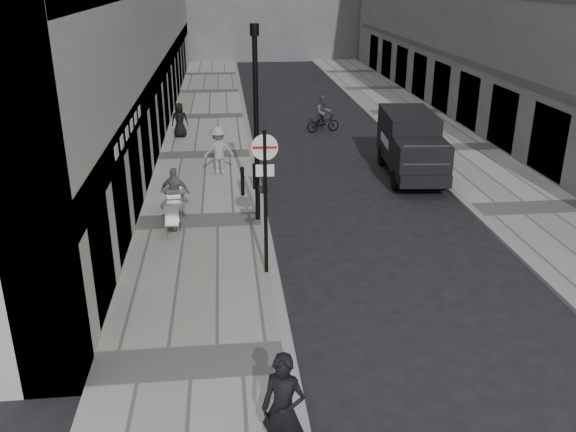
% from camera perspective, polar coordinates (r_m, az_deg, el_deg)
% --- Properties ---
extents(sidewalk, '(4.00, 60.00, 0.12)m').
position_cam_1_polar(sidewalk, '(26.84, -7.67, 5.64)').
color(sidewalk, '#ABA49A').
rests_on(sidewalk, ground).
extents(far_sidewalk, '(4.00, 60.00, 0.12)m').
position_cam_1_polar(far_sidewalk, '(28.68, 14.99, 6.14)').
color(far_sidewalk, '#ABA49A').
rests_on(far_sidewalk, ground).
extents(walking_man, '(0.84, 0.72, 1.96)m').
position_cam_1_polar(walking_man, '(9.98, -0.43, -17.68)').
color(walking_man, black).
rests_on(walking_man, sidewalk).
extents(sign_post, '(0.66, 0.10, 3.82)m').
position_cam_1_polar(sign_post, '(15.18, -2.15, 3.03)').
color(sign_post, black).
rests_on(sign_post, sidewalk).
extents(lamppost, '(0.27, 0.27, 5.99)m').
position_cam_1_polar(lamppost, '(18.51, -3.01, 9.32)').
color(lamppost, black).
rests_on(lamppost, sidewalk).
extents(bollard_near, '(0.12, 0.12, 0.91)m').
position_cam_1_polar(bollard_near, '(22.10, -3.16, 3.66)').
color(bollard_near, black).
rests_on(bollard_near, sidewalk).
extents(bollard_far, '(0.13, 0.13, 0.97)m').
position_cam_1_polar(bollard_far, '(21.51, -4.28, 3.20)').
color(bollard_far, black).
rests_on(bollard_far, sidewalk).
extents(panel_van, '(2.30, 5.21, 2.39)m').
position_cam_1_polar(panel_van, '(24.25, 11.42, 6.80)').
color(panel_van, black).
rests_on(panel_van, ground).
extents(cyclist, '(1.80, 0.98, 1.84)m').
position_cam_1_polar(cyclist, '(30.83, 3.30, 9.16)').
color(cyclist, black).
rests_on(cyclist, ground).
extents(pedestrian_a, '(1.03, 0.64, 1.63)m').
position_cam_1_polar(pedestrian_a, '(19.77, -10.52, 2.20)').
color(pedestrian_a, slate).
rests_on(pedestrian_a, sidewalk).
extents(pedestrian_b, '(1.33, 0.91, 1.89)m').
position_cam_1_polar(pedestrian_b, '(23.79, -6.51, 6.11)').
color(pedestrian_b, '#A39E96').
rests_on(pedestrian_b, sidewalk).
extents(pedestrian_c, '(0.83, 0.56, 1.64)m').
position_cam_1_polar(pedestrian_c, '(29.73, -10.10, 8.83)').
color(pedestrian_c, black).
rests_on(pedestrian_c, sidewalk).
extents(cafe_table_near, '(0.76, 1.72, 0.98)m').
position_cam_1_polar(cafe_table_near, '(18.78, -10.67, 0.08)').
color(cafe_table_near, '#A8A8AA').
rests_on(cafe_table_near, sidewalk).
extents(cafe_table_mid, '(0.68, 1.53, 0.87)m').
position_cam_1_polar(cafe_table_mid, '(20.19, -10.37, 1.51)').
color(cafe_table_mid, silver).
rests_on(cafe_table_mid, sidewalk).
extents(cafe_table_far, '(0.80, 1.79, 1.02)m').
position_cam_1_polar(cafe_table_far, '(19.94, -10.43, 1.47)').
color(cafe_table_far, '#B1B0B3').
rests_on(cafe_table_far, sidewalk).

